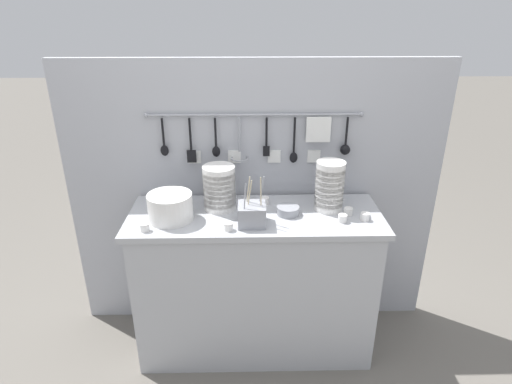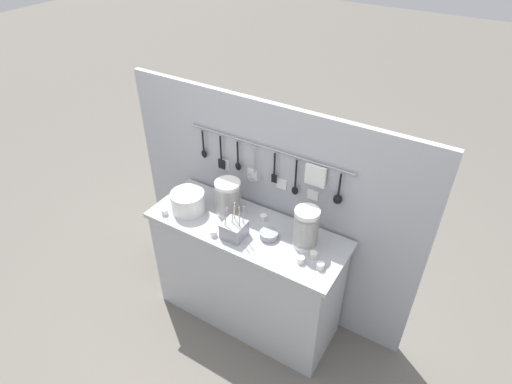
% 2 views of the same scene
% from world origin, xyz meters
% --- Properties ---
extents(ground_plane, '(20.00, 20.00, 0.00)m').
position_xyz_m(ground_plane, '(0.00, 0.00, 0.00)').
color(ground_plane, '#666059').
extents(counter, '(1.31, 0.48, 0.85)m').
position_xyz_m(counter, '(0.00, 0.00, 0.43)').
color(counter, '#ADAFB5').
rests_on(counter, ground).
extents(back_wall, '(2.11, 0.11, 1.60)m').
position_xyz_m(back_wall, '(0.00, 0.28, 0.81)').
color(back_wall, '#A8AAB2').
rests_on(back_wall, ground).
extents(bowl_stack_tall_left, '(0.17, 0.17, 0.24)m').
position_xyz_m(bowl_stack_tall_left, '(-0.19, 0.08, 0.97)').
color(bowl_stack_tall_left, white).
rests_on(bowl_stack_tall_left, counter).
extents(bowl_stack_nested_right, '(0.15, 0.15, 0.26)m').
position_xyz_m(bowl_stack_nested_right, '(0.39, 0.05, 0.99)').
color(bowl_stack_nested_right, white).
rests_on(bowl_stack_nested_right, counter).
extents(plate_stack, '(0.22, 0.22, 0.14)m').
position_xyz_m(plate_stack, '(-0.43, -0.05, 0.92)').
color(plate_stack, white).
rests_on(plate_stack, counter).
extents(steel_mixing_bowl, '(0.12, 0.12, 0.04)m').
position_xyz_m(steel_mixing_bowl, '(0.17, -0.01, 0.87)').
color(steel_mixing_bowl, '#93969E').
rests_on(steel_mixing_bowl, counter).
extents(cutlery_caddy, '(0.14, 0.14, 0.25)m').
position_xyz_m(cutlery_caddy, '(-0.02, -0.11, 0.91)').
color(cutlery_caddy, '#93969E').
rests_on(cutlery_caddy, counter).
extents(cup_edge_far, '(0.04, 0.04, 0.04)m').
position_xyz_m(cup_edge_far, '(-0.53, -0.17, 0.87)').
color(cup_edge_far, white).
rests_on(cup_edge_far, counter).
extents(cup_back_left, '(0.04, 0.04, 0.04)m').
position_xyz_m(cup_back_left, '(0.43, -0.10, 0.87)').
color(cup_back_left, white).
rests_on(cup_back_left, counter).
extents(cup_by_caddy, '(0.04, 0.04, 0.04)m').
position_xyz_m(cup_by_caddy, '(-0.13, -0.17, 0.87)').
color(cup_by_caddy, white).
rests_on(cup_by_caddy, counter).
extents(cup_mid_row, '(0.04, 0.04, 0.04)m').
position_xyz_m(cup_mid_row, '(0.48, -0.02, 0.87)').
color(cup_mid_row, white).
rests_on(cup_mid_row, counter).
extents(cup_edge_near, '(0.04, 0.04, 0.04)m').
position_xyz_m(cup_edge_near, '(0.06, 0.12, 0.87)').
color(cup_edge_near, white).
rests_on(cup_edge_near, counter).
extents(cup_front_left, '(0.04, 0.04, 0.04)m').
position_xyz_m(cup_front_left, '(0.55, -0.08, 0.87)').
color(cup_front_left, white).
rests_on(cup_front_left, counter).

